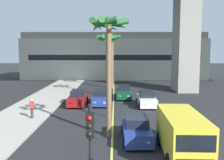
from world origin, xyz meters
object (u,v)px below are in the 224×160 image
(car_queue_fourth, at_px, (136,129))
(traffic_light_median_near, at_px, (90,153))
(palm_tree_mid_median, at_px, (109,39))
(delivery_van, at_px, (182,133))
(palm_tree_far_median, at_px, (107,45))
(car_queue_fifth, at_px, (124,92))
(pedestrian_mid_block, at_px, (32,108))
(palm_tree_near_median, at_px, (112,46))
(car_queue_second, at_px, (146,99))
(traffic_light_median_far, at_px, (110,87))
(car_queue_front, at_px, (78,98))
(car_queue_third, at_px, (102,98))

(car_queue_fourth, xyz_separation_m, traffic_light_median_near, (-2.11, -8.55, 1.99))
(palm_tree_mid_median, bearing_deg, delivery_van, -37.04)
(palm_tree_far_median, bearing_deg, car_queue_fifth, -30.03)
(palm_tree_mid_median, height_order, pedestrian_mid_block, palm_tree_mid_median)
(car_queue_fourth, bearing_deg, palm_tree_mid_median, 159.44)
(car_queue_fifth, xyz_separation_m, palm_tree_mid_median, (-1.46, -13.79, 5.75))
(palm_tree_near_median, bearing_deg, pedestrian_mid_block, -110.15)
(car_queue_second, relative_size, traffic_light_median_far, 0.98)
(car_queue_second, height_order, palm_tree_mid_median, palm_tree_mid_median)
(car_queue_fifth, xyz_separation_m, pedestrian_mid_block, (-7.96, -9.71, 0.28))
(car_queue_fifth, bearing_deg, car_queue_second, -63.00)
(car_queue_front, relative_size, car_queue_third, 0.99)
(car_queue_front, distance_m, car_queue_fourth, 11.75)
(traffic_light_median_far, distance_m, palm_tree_far_median, 11.02)
(car_queue_fifth, relative_size, palm_tree_near_median, 0.51)
(car_queue_third, bearing_deg, palm_tree_far_median, 84.94)
(car_queue_second, distance_m, car_queue_fourth, 10.32)
(car_queue_fourth, bearing_deg, traffic_light_median_near, -103.84)
(car_queue_third, relative_size, palm_tree_mid_median, 0.52)
(traffic_light_median_near, distance_m, palm_tree_far_median, 24.49)
(car_queue_second, distance_m, pedestrian_mid_block, 11.51)
(traffic_light_median_far, bearing_deg, delivery_van, -62.09)
(traffic_light_median_near, bearing_deg, car_queue_second, 77.92)
(car_queue_third, height_order, pedestrian_mid_block, pedestrian_mid_block)
(pedestrian_mid_block, bearing_deg, car_queue_fourth, -29.85)
(car_queue_second, distance_m, car_queue_fifth, 4.84)
(car_queue_second, height_order, traffic_light_median_near, traffic_light_median_near)
(car_queue_second, relative_size, pedestrian_mid_block, 2.54)
(pedestrian_mid_block, bearing_deg, delivery_van, -34.08)
(car_queue_fourth, relative_size, traffic_light_median_far, 0.98)
(car_queue_second, height_order, delivery_van, delivery_van)
(delivery_van, bearing_deg, car_queue_front, 120.38)
(traffic_light_median_near, relative_size, palm_tree_far_median, 0.54)
(traffic_light_median_far, xyz_separation_m, pedestrian_mid_block, (-6.49, -0.53, -1.72))
(car_queue_fourth, bearing_deg, car_queue_fifth, 91.21)
(car_queue_third, height_order, traffic_light_median_far, traffic_light_median_far)
(car_queue_second, distance_m, palm_tree_mid_median, 11.68)
(car_queue_second, distance_m, palm_tree_near_median, 14.06)
(car_queue_front, distance_m, traffic_light_median_near, 19.42)
(palm_tree_near_median, bearing_deg, car_queue_front, -106.35)
(car_queue_third, relative_size, delivery_van, 0.79)
(traffic_light_median_near, relative_size, palm_tree_mid_median, 0.53)
(car_queue_fourth, height_order, pedestrian_mid_block, pedestrian_mid_block)
(palm_tree_mid_median, xyz_separation_m, pedestrian_mid_block, (-6.50, 4.08, -5.48))
(car_queue_third, bearing_deg, car_queue_second, -8.78)
(car_queue_fourth, xyz_separation_m, palm_tree_mid_median, (-1.77, 0.66, 5.75))
(car_queue_third, height_order, palm_tree_near_median, palm_tree_near_median)
(palm_tree_mid_median, bearing_deg, traffic_light_median_near, -92.11)
(car_queue_front, relative_size, delivery_van, 0.78)
(delivery_van, height_order, pedestrian_mid_block, delivery_van)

